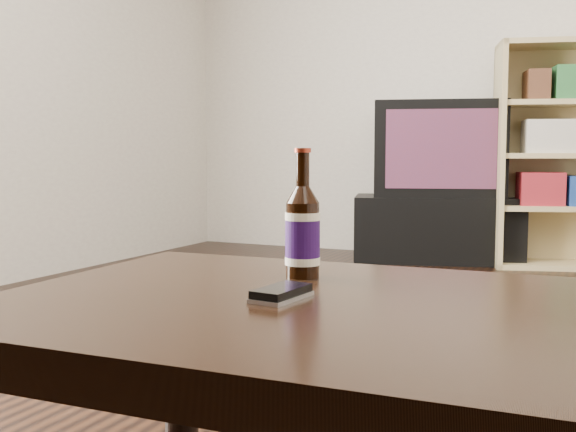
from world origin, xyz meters
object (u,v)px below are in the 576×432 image
at_px(tv_stand, 436,228).
at_px(bookshelf, 556,151).
at_px(coffee_table, 396,349).
at_px(beer_bottle, 303,232).
at_px(tv, 438,149).
at_px(phone, 281,294).

xyz_separation_m(tv_stand, bookshelf, (0.74, 0.04, 0.52)).
distance_m(tv_stand, coffee_table, 3.67).
distance_m(tv_stand, beer_bottle, 3.47).
bearing_deg(tv_stand, beer_bottle, -97.83).
height_order(tv_stand, beer_bottle, beer_bottle).
xyz_separation_m(tv, coffee_table, (0.73, -3.59, -0.34)).
bearing_deg(bookshelf, tv_stand, 167.08).
distance_m(coffee_table, beer_bottle, 0.32).
bearing_deg(bookshelf, tv, 167.19).
bearing_deg(tv_stand, bookshelf, -12.76).
relative_size(bookshelf, phone, 12.19).
height_order(tv_stand, tv, tv).
bearing_deg(tv, bookshelf, -12.65).
xyz_separation_m(tv, phone, (0.55, -3.61, -0.26)).
distance_m(tv_stand, tv, 0.53).
xyz_separation_m(tv_stand, phone, (0.55, -3.61, 0.27)).
bearing_deg(beer_bottle, bookshelf, 86.03).
relative_size(tv_stand, bookshelf, 0.77).
relative_size(tv_stand, phone, 9.39).
distance_m(tv_stand, bookshelf, 0.90).
height_order(tv_stand, coffee_table, coffee_table).
relative_size(coffee_table, beer_bottle, 5.46).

